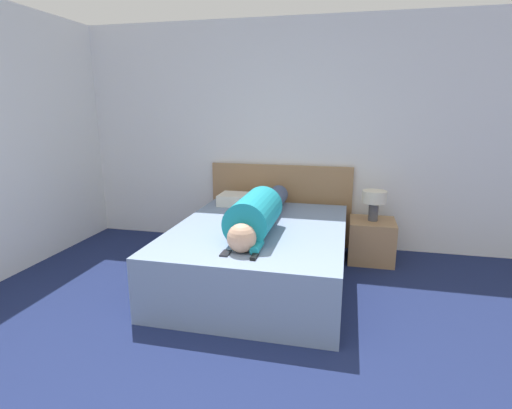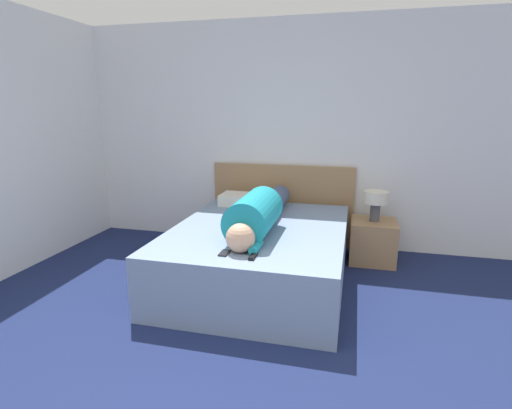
% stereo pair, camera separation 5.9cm
% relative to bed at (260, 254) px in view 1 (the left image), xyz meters
% --- Properties ---
extents(wall_back, '(6.36, 0.06, 2.60)m').
position_rel_bed_xyz_m(wall_back, '(0.16, 1.20, 1.03)').
color(wall_back, white).
rests_on(wall_back, ground_plane).
extents(bed, '(1.57, 2.03, 0.54)m').
position_rel_bed_xyz_m(bed, '(0.00, 0.00, 0.00)').
color(bed, '#7589A8').
rests_on(bed, ground_plane).
extents(headboard, '(1.69, 0.04, 0.96)m').
position_rel_bed_xyz_m(headboard, '(0.00, 1.13, 0.21)').
color(headboard, '#A37A51').
rests_on(headboard, ground_plane).
extents(nightstand, '(0.47, 0.46, 0.45)m').
position_rel_bed_xyz_m(nightstand, '(1.06, 0.77, -0.04)').
color(nightstand, '#A37A51').
rests_on(nightstand, ground_plane).
extents(table_lamp, '(0.25, 0.25, 0.32)m').
position_rel_bed_xyz_m(table_lamp, '(1.06, 0.77, 0.41)').
color(table_lamp, '#4C4C51').
rests_on(table_lamp, nightstand).
extents(person_lying, '(0.37, 1.77, 0.37)m').
position_rel_bed_xyz_m(person_lying, '(0.01, -0.09, 0.43)').
color(person_lying, tan).
rests_on(person_lying, bed).
extents(pillow_near_headboard, '(0.50, 0.33, 0.12)m').
position_rel_bed_xyz_m(pillow_near_headboard, '(-0.39, 0.79, 0.33)').
color(pillow_near_headboard, silver).
rests_on(pillow_near_headboard, bed).
extents(tv_remote, '(0.04, 0.15, 0.02)m').
position_rel_bed_xyz_m(tv_remote, '(0.13, -0.77, 0.28)').
color(tv_remote, black).
rests_on(tv_remote, bed).
extents(cell_phone, '(0.06, 0.13, 0.01)m').
position_rel_bed_xyz_m(cell_phone, '(-0.10, -0.76, 0.28)').
color(cell_phone, black).
rests_on(cell_phone, bed).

